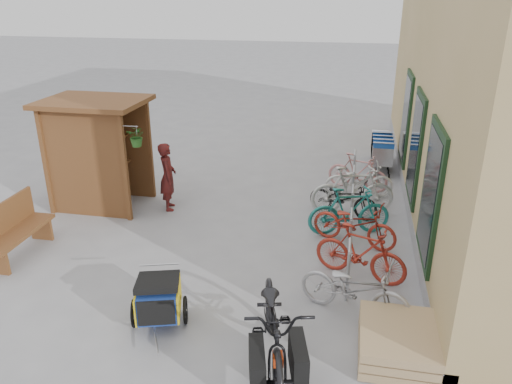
% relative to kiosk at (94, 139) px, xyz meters
% --- Properties ---
extents(ground, '(80.00, 80.00, 0.00)m').
position_rel_kiosk_xyz_m(ground, '(3.28, -2.47, -1.55)').
color(ground, '#9A9A9D').
extents(kiosk, '(2.49, 1.65, 2.40)m').
position_rel_kiosk_xyz_m(kiosk, '(0.00, 0.00, 0.00)').
color(kiosk, brown).
rests_on(kiosk, ground).
extents(bike_rack, '(0.05, 5.35, 0.86)m').
position_rel_kiosk_xyz_m(bike_rack, '(5.58, -0.07, -1.04)').
color(bike_rack, '#A5A8AD').
rests_on(bike_rack, ground).
extents(pallet_stack, '(1.00, 1.20, 0.40)m').
position_rel_kiosk_xyz_m(pallet_stack, '(6.28, -3.87, -1.34)').
color(pallet_stack, tan).
rests_on(pallet_stack, ground).
extents(bench, '(0.52, 1.64, 1.03)m').
position_rel_kiosk_xyz_m(bench, '(-0.41, -2.44, -1.02)').
color(bench, brown).
rests_on(bench, ground).
extents(shopping_carts, '(0.55, 1.84, 0.98)m').
position_rel_kiosk_xyz_m(shopping_carts, '(6.28, 3.84, -0.98)').
color(shopping_carts, silver).
rests_on(shopping_carts, ground).
extents(child_trailer, '(0.88, 1.37, 0.79)m').
position_rel_kiosk_xyz_m(child_trailer, '(2.92, -3.83, -1.11)').
color(child_trailer, '#1C429C').
rests_on(child_trailer, ground).
extents(cargo_bike, '(1.31, 2.39, 1.19)m').
position_rel_kiosk_xyz_m(cargo_bike, '(4.70, -4.37, -0.96)').
color(cargo_bike, black).
rests_on(cargo_bike, ground).
extents(person_kiosk, '(0.53, 0.64, 1.51)m').
position_rel_kiosk_xyz_m(person_kiosk, '(1.60, 0.10, -0.80)').
color(person_kiosk, maroon).
rests_on(person_kiosk, ground).
extents(bike_0, '(1.80, 1.08, 0.89)m').
position_rel_kiosk_xyz_m(bike_0, '(5.69, -3.05, -1.11)').
color(bike_0, '#A0A0A4').
rests_on(bike_0, ground).
extents(bike_1, '(1.65, 0.96, 0.96)m').
position_rel_kiosk_xyz_m(bike_1, '(5.76, -2.00, -1.07)').
color(bike_1, '#9E2A1C').
rests_on(bike_1, ground).
extents(bike_2, '(1.74, 1.07, 0.86)m').
position_rel_kiosk_xyz_m(bike_2, '(5.65, -0.79, -1.12)').
color(bike_2, '#9E2A1C').
rests_on(bike_2, ground).
extents(bike_3, '(1.71, 0.93, 0.99)m').
position_rel_kiosk_xyz_m(bike_3, '(5.53, -0.37, -1.06)').
color(bike_3, '#1E7B76').
rests_on(bike_3, ground).
extents(bike_4, '(1.63, 1.01, 0.81)m').
position_rel_kiosk_xyz_m(bike_4, '(5.39, 0.49, -1.15)').
color(bike_4, black).
rests_on(bike_4, ground).
extents(bike_5, '(1.87, 0.89, 1.08)m').
position_rel_kiosk_xyz_m(bike_5, '(5.57, 0.63, -1.01)').
color(bike_5, beige).
rests_on(bike_5, ground).
extents(bike_6, '(1.64, 0.78, 0.83)m').
position_rel_kiosk_xyz_m(bike_6, '(5.71, 1.62, -1.14)').
color(bike_6, beige).
rests_on(bike_6, ground).
extents(bike_7, '(1.55, 0.87, 0.90)m').
position_rel_kiosk_xyz_m(bike_7, '(5.67, 2.07, -1.10)').
color(bike_7, tan).
rests_on(bike_7, ground).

